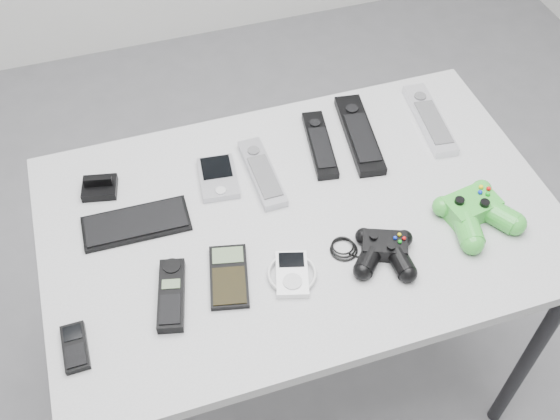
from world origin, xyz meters
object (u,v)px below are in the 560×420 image
object	(u,v)px
pda_keyboard	(136,223)
calculator	(229,276)
remote_silver_a	(262,172)
controller_green	(476,211)
controller_black	(385,250)
desk	(300,234)
remote_silver_b	(430,119)
pda	(218,177)
remote_black_a	(320,144)
remote_black_b	(359,134)
mp3_player	(292,274)
cordless_handset	(171,295)
mobile_phone	(75,347)

from	to	relation	value
pda_keyboard	calculator	xyz separation A→B (m)	(0.15, -0.19, 0.00)
remote_silver_a	controller_green	bearing A→B (deg)	-34.30
calculator	controller_black	world-z (taller)	controller_black
controller_black	desk	bearing A→B (deg)	150.57
calculator	controller_black	bearing A→B (deg)	4.44
desk	remote_silver_b	world-z (taller)	remote_silver_b
pda	remote_black_a	bearing A→B (deg)	13.10
remote_black_b	remote_silver_b	world-z (taller)	same
remote_black_a	controller_green	size ratio (longest dim) A/B	1.27
remote_black_a	remote_silver_b	bearing A→B (deg)	9.15
remote_silver_b	mp3_player	distance (m)	0.57
remote_black_b	cordless_handset	distance (m)	0.61
remote_black_b	mp3_player	xyz separation A→B (m)	(-0.28, -0.33, -0.00)
desk	remote_black_a	distance (m)	0.23
pda_keyboard	remote_silver_b	distance (m)	0.75
pda	calculator	world-z (taller)	pda
pda	mp3_player	distance (m)	0.31
desk	controller_black	bearing A→B (deg)	-51.15
remote_black_b	remote_silver_b	xyz separation A→B (m)	(0.18, -0.00, -0.00)
mobile_phone	remote_silver_b	bearing A→B (deg)	21.65
pda_keyboard	remote_silver_a	size ratio (longest dim) A/B	1.06
pda	mobile_phone	bearing A→B (deg)	-130.57
mp3_player	pda	bearing A→B (deg)	120.18
controller_black	cordless_handset	bearing A→B (deg)	-162.74
remote_black_a	cordless_handset	xyz separation A→B (m)	(-0.42, -0.31, 0.00)
pda	controller_green	world-z (taller)	controller_green
cordless_handset	controller_green	size ratio (longest dim) A/B	0.93
remote_silver_b	controller_black	xyz separation A→B (m)	(-0.27, -0.34, 0.01)
pda	remote_black_b	xyz separation A→B (m)	(0.36, 0.03, 0.00)
cordless_handset	controller_black	world-z (taller)	controller_black
controller_black	mobile_phone	bearing A→B (deg)	-156.33
remote_black_a	remote_silver_a	bearing A→B (deg)	-154.00
remote_black_b	mp3_player	size ratio (longest dim) A/B	2.49
pda_keyboard	controller_black	world-z (taller)	controller_black
pda	remote_silver_a	bearing A→B (deg)	-3.50
desk	mp3_player	xyz separation A→B (m)	(-0.07, -0.15, 0.07)
remote_silver_a	remote_black_b	world-z (taller)	remote_black_b
cordless_handset	controller_green	distance (m)	0.66
pda	mp3_player	bearing A→B (deg)	-69.48
remote_black_a	cordless_handset	bearing A→B (deg)	-134.52
calculator	mp3_player	world-z (taller)	mp3_player
remote_black_b	remote_silver_b	size ratio (longest dim) A/B	1.07
controller_green	remote_silver_a	bearing A→B (deg)	137.24
cordless_handset	mp3_player	bearing A→B (deg)	7.96
mobile_phone	controller_green	distance (m)	0.85
desk	pda	bearing A→B (deg)	133.02
pda_keyboard	remote_silver_a	world-z (taller)	remote_silver_a
desk	pda_keyboard	bearing A→B (deg)	166.72
pda_keyboard	mp3_player	bearing A→B (deg)	-38.17
remote_black_a	mp3_player	bearing A→B (deg)	-109.34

